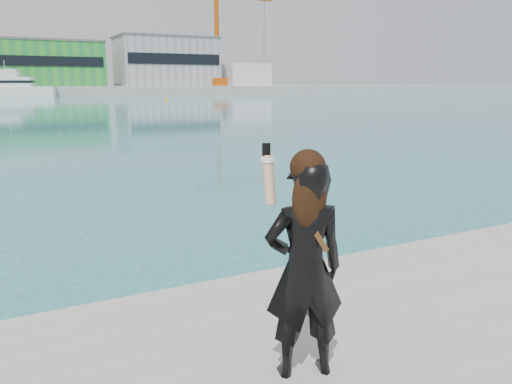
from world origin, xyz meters
TOP-DOWN VIEW (x-y plane):
  - far_quay at (0.00, 130.00)m, footprint 320.00×40.00m
  - warehouse_green at (8.00, 127.98)m, footprint 30.60×16.36m
  - warehouse_grey_right at (40.00, 127.98)m, footprint 25.50×15.35m
  - ancillary_shed at (62.00, 126.00)m, footprint 12.00×10.00m
  - dock_crane at (53.20, 122.00)m, footprint 23.00×4.00m
  - flagpole_right at (22.09, 121.00)m, footprint 1.28×0.16m
  - motor_yacht at (2.38, 111.29)m, footprint 15.95×8.54m
  - buoy_near at (23.48, 75.56)m, footprint 0.50×0.50m
  - woman at (0.64, -0.81)m, footprint 0.61×0.49m

SIDE VIEW (x-z plane):
  - buoy_near at x=23.48m, z-range -0.25..0.25m
  - far_quay at x=0.00m, z-range 0.00..2.00m
  - woman at x=0.64m, z-range 0.81..2.38m
  - motor_yacht at x=2.38m, z-range -1.57..5.60m
  - ancillary_shed at x=62.00m, z-range 2.00..8.00m
  - flagpole_right at x=22.09m, z-range 2.54..10.54m
  - warehouse_green at x=8.00m, z-range 2.01..12.51m
  - warehouse_grey_right at x=40.00m, z-range 2.01..14.51m
  - dock_crane at x=53.20m, z-range 3.07..27.07m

